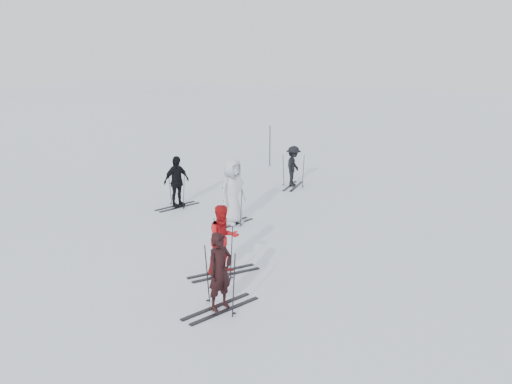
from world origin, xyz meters
TOP-DOWN VIEW (x-y plane):
  - ground at (0.00, 0.00)m, footprint 120.00×120.00m
  - skier_near_dark at (2.08, -4.41)m, footprint 0.54×0.67m
  - skier_red at (1.16, -2.77)m, footprint 0.95×1.00m
  - skier_grey at (-0.64, 0.70)m, footprint 0.82×1.07m
  - skier_uphill_left at (-3.22, 1.46)m, footprint 0.68×1.07m
  - skier_uphill_far at (-1.03, 5.92)m, footprint 0.72×1.07m
  - skis_near_dark at (2.08, -4.41)m, footprint 2.04×1.48m
  - skis_red at (1.16, -2.77)m, footprint 2.02×1.75m
  - skis_grey at (-0.64, 0.70)m, footprint 1.70×1.14m
  - skis_uphill_left at (-3.22, 1.46)m, footprint 1.85×1.32m
  - skis_uphill_far at (-1.03, 5.92)m, footprint 1.87×1.19m
  - piste_marker at (-3.59, 9.02)m, footprint 0.05×0.05m

SIDE VIEW (x-z plane):
  - ground at x=0.00m, z-range 0.00..0.00m
  - skis_grey at x=-0.64m, z-range 0.00..1.14m
  - skis_uphill_left at x=-3.22m, z-range 0.00..1.22m
  - skis_uphill_far at x=-1.03m, z-range 0.00..1.27m
  - skis_red at x=1.16m, z-range 0.00..1.31m
  - skis_near_dark at x=2.08m, z-range 0.00..1.33m
  - skier_uphill_far at x=-1.03m, z-range 0.00..1.54m
  - skier_near_dark at x=2.08m, z-range 0.00..1.59m
  - skier_red at x=1.16m, z-range 0.00..1.64m
  - skier_uphill_left at x=-3.22m, z-range 0.00..1.69m
  - piste_marker at x=-3.59m, z-range 0.00..1.82m
  - skier_grey at x=-0.64m, z-range 0.00..1.97m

